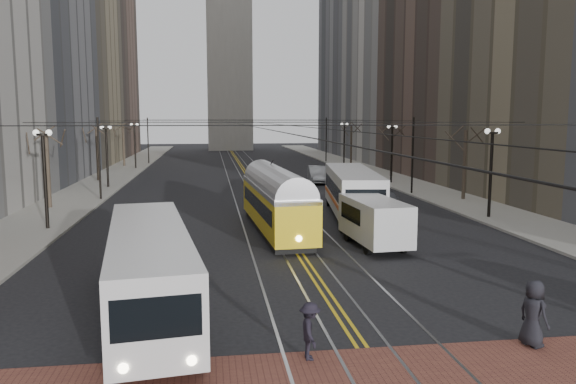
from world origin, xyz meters
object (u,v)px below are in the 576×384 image
object	(u,v)px
cargo_van	(374,223)
transit_bus	(149,272)
sedan_silver	(318,175)
pedestrian_a	(533,313)
rear_bus	(352,194)
streetcar	(276,207)
pedestrian_d	(310,331)
sedan_grey	(387,199)

from	to	relation	value
cargo_van	transit_bus	bearing A→B (deg)	-143.96
sedan_silver	pedestrian_a	size ratio (longest dim) A/B	2.66
transit_bus	cargo_van	xyz separation A→B (m)	(10.28, 8.63, -0.24)
transit_bus	rear_bus	xyz separation A→B (m)	(11.28, 17.05, 0.11)
pedestrian_a	streetcar	bearing A→B (deg)	-0.66
rear_bus	pedestrian_d	bearing A→B (deg)	-99.86
transit_bus	pedestrian_a	bearing A→B (deg)	-28.10
pedestrian_d	cargo_van	bearing A→B (deg)	-23.45
cargo_van	pedestrian_a	world-z (taller)	cargo_van
sedan_grey	cargo_van	bearing A→B (deg)	-104.05
streetcar	cargo_van	distance (m)	6.43
sedan_grey	pedestrian_d	xyz separation A→B (m)	(-10.03, -24.48, 0.12)
cargo_van	pedestrian_d	distance (m)	14.00
streetcar	sedan_silver	world-z (taller)	streetcar
streetcar	pedestrian_a	xyz separation A→B (m)	(5.38, -17.40, -0.47)
transit_bus	pedestrian_a	distance (m)	11.93
streetcar	sedan_silver	distance (m)	24.86
sedan_grey	pedestrian_a	world-z (taller)	pedestrian_a
streetcar	sedan_silver	bearing A→B (deg)	70.21
sedan_grey	pedestrian_d	size ratio (longest dim) A/B	2.55
transit_bus	sedan_silver	bearing A→B (deg)	63.32
transit_bus	rear_bus	world-z (taller)	rear_bus
transit_bus	pedestrian_d	size ratio (longest dim) A/B	7.37
streetcar	sedan_grey	bearing A→B (deg)	35.20
rear_bus	cargo_van	world-z (taller)	rear_bus
streetcar	rear_bus	world-z (taller)	rear_bus
sedan_silver	pedestrian_d	size ratio (longest dim) A/B	3.25
transit_bus	sedan_grey	size ratio (longest dim) A/B	2.89
streetcar	pedestrian_d	world-z (taller)	streetcar
transit_bus	sedan_grey	distance (m)	25.06
rear_bus	cargo_van	distance (m)	8.49
cargo_van	pedestrian_d	size ratio (longest dim) A/B	3.48
rear_bus	transit_bus	bearing A→B (deg)	-116.03
rear_bus	pedestrian_d	world-z (taller)	rear_bus
streetcar	sedan_silver	xyz separation A→B (m)	(7.06, 23.82, -0.61)
streetcar	sedan_grey	xyz separation A→B (m)	(8.91, 7.08, -0.77)
pedestrian_a	pedestrian_d	distance (m)	6.51
sedan_grey	pedestrian_a	size ratio (longest dim) A/B	2.09
sedan_grey	pedestrian_d	distance (m)	26.45
streetcar	pedestrian_d	distance (m)	17.44
streetcar	cargo_van	world-z (taller)	streetcar
cargo_van	pedestrian_a	size ratio (longest dim) A/B	2.84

